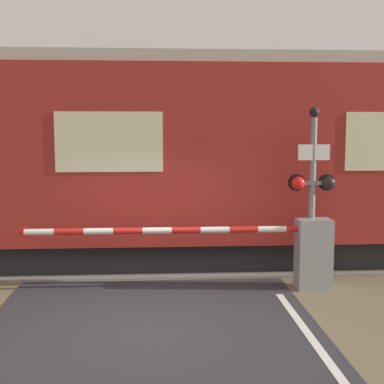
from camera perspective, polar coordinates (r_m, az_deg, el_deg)
ground_plane at (r=8.26m, az=-4.23°, el=-13.35°), size 80.00×80.00×0.00m
track_bed at (r=11.80m, az=-4.05°, el=-7.05°), size 36.00×3.20×0.13m
train at (r=12.34m, az=18.01°, el=3.48°), size 19.81×2.99×4.31m
crossing_barrier at (r=9.70m, az=10.56°, el=-6.08°), size 5.45×0.44×1.25m
signal_post at (r=9.75m, az=12.74°, el=0.69°), size 0.85×0.26×3.22m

